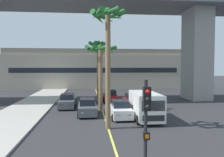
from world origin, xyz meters
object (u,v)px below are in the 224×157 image
at_px(car_queue_second, 133,101).
at_px(palm_tree_far_median, 108,34).
at_px(car_queue_fourth, 110,96).
at_px(delivery_van, 145,105).
at_px(traffic_light_median_near, 146,126).
at_px(palm_tree_near_median, 100,58).
at_px(car_queue_third, 68,101).
at_px(palm_tree_mid_median, 98,55).
at_px(car_queue_front, 87,107).
at_px(car_queue_fifth, 120,110).

bearing_deg(car_queue_second, palm_tree_far_median, -112.57).
height_order(car_queue_fourth, delivery_van, delivery_van).
bearing_deg(traffic_light_median_near, palm_tree_near_median, 91.93).
distance_m(car_queue_third, car_queue_fourth, 6.44).
bearing_deg(car_queue_fourth, traffic_light_median_near, -92.47).
bearing_deg(car_queue_third, car_queue_second, -4.99).
xyz_separation_m(palm_tree_near_median, palm_tree_mid_median, (0.07, 6.28, 0.56)).
xyz_separation_m(car_queue_second, palm_tree_near_median, (-3.71, -1.15, 4.81)).
bearing_deg(car_queue_third, palm_tree_mid_median, 50.81).
distance_m(car_queue_front, car_queue_third, 4.63).
distance_m(car_queue_front, car_queue_second, 6.13).
xyz_separation_m(car_queue_fifth, palm_tree_far_median, (-1.43, -3.62, 6.25)).
bearing_deg(car_queue_front, palm_tree_mid_median, 80.46).
bearing_deg(traffic_light_median_near, car_queue_front, 97.43).
height_order(car_queue_front, delivery_van, delivery_van).
distance_m(car_queue_fifth, delivery_van, 2.40).
bearing_deg(palm_tree_near_median, delivery_van, -53.79).
xyz_separation_m(delivery_van, palm_tree_near_median, (-3.61, 4.93, 4.25)).
bearing_deg(palm_tree_near_median, car_queue_fourth, 74.40).
distance_m(car_queue_second, car_queue_third, 7.34).
distance_m(car_queue_fifth, palm_tree_near_median, 6.32).
relative_size(palm_tree_near_median, palm_tree_mid_median, 0.87).
bearing_deg(delivery_van, traffic_light_median_near, -103.80).
bearing_deg(palm_tree_near_median, car_queue_front, -120.99).
height_order(car_queue_third, palm_tree_near_median, palm_tree_near_median).
relative_size(car_queue_front, car_queue_second, 0.99).
distance_m(car_queue_front, palm_tree_mid_median, 10.20).
xyz_separation_m(car_queue_fourth, traffic_light_median_near, (-0.99, -22.89, 1.99)).
bearing_deg(car_queue_second, palm_tree_mid_median, 125.41).
height_order(car_queue_second, palm_tree_mid_median, palm_tree_mid_median).
xyz_separation_m(traffic_light_median_near, palm_tree_mid_median, (-0.51, 23.54, 3.38)).
relative_size(car_queue_fifth, delivery_van, 0.78).
height_order(delivery_van, palm_tree_near_median, palm_tree_near_median).
height_order(car_queue_third, delivery_van, delivery_van).
bearing_deg(car_queue_fifth, car_queue_fourth, 90.13).
distance_m(car_queue_third, palm_tree_near_median, 6.26).
xyz_separation_m(car_queue_fourth, palm_tree_mid_median, (-1.50, 0.65, 5.37)).
distance_m(delivery_van, traffic_light_median_near, 12.78).
distance_m(car_queue_front, palm_tree_far_median, 8.22).
distance_m(car_queue_front, palm_tree_near_median, 5.50).
distance_m(traffic_light_median_near, palm_tree_mid_median, 23.78).
relative_size(traffic_light_median_near, palm_tree_near_median, 0.61).
height_order(car_queue_second, car_queue_fifth, same).
relative_size(car_queue_third, palm_tree_far_median, 0.46).
bearing_deg(traffic_light_median_near, car_queue_fifth, 85.72).
bearing_deg(car_queue_second, car_queue_fourth, 115.55).
distance_m(palm_tree_mid_median, palm_tree_far_median, 13.69).
relative_size(car_queue_front, car_queue_fifth, 1.00).
relative_size(palm_tree_near_median, palm_tree_far_median, 0.78).
height_order(car_queue_second, car_queue_third, same).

